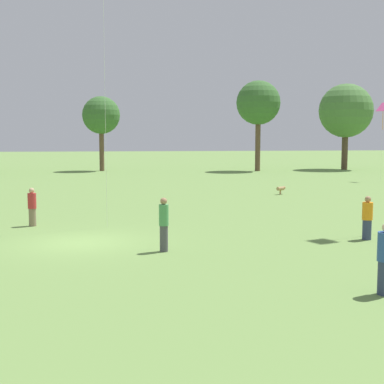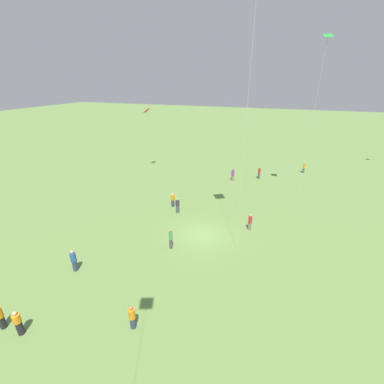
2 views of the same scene
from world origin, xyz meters
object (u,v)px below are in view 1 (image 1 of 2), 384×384
person_1 (32,207)px  dog_0 (281,189)px  kite_1 (383,109)px  person_4 (164,224)px  person_11 (367,218)px

person_1 → dog_0: bearing=38.2°
kite_1 → dog_0: (-12.15, -9.64, -6.00)m
person_4 → person_11: (8.01, 1.11, -0.12)m
dog_0 → kite_1: bearing=100.3°
person_1 → person_4: size_ratio=0.91×
person_1 → person_11: bearing=-18.8°
person_1 → person_11: person_1 is taller
person_1 → person_11: (13.44, -4.95, -0.02)m
person_4 → dog_0: size_ratio=2.67×
person_4 → dog_0: 19.64m
person_1 → person_11: size_ratio=1.01×
person_11 → dog_0: 16.15m
person_11 → kite_1: size_ratio=0.24×
person_4 → dog_0: (9.49, 17.19, -0.57)m
person_1 → person_4: (5.42, -6.07, 0.11)m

